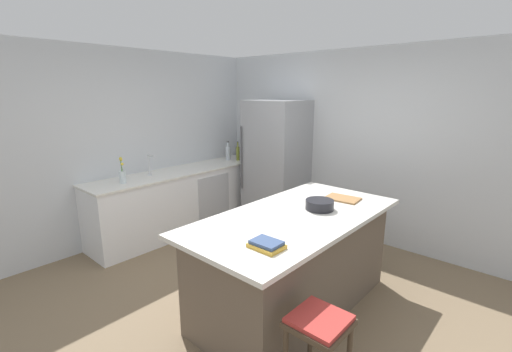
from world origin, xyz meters
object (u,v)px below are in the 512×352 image
Objects in this scene: kitchen_island at (294,261)px; bar_stool at (319,333)px; cookbook_stack at (267,245)px; mixing_bowl at (320,205)px; cutting_board at (343,198)px; olive_oil_bottle at (238,153)px; refrigerator at (276,164)px; flower_vase at (122,175)px; hot_sauce_bottle at (242,154)px; syrup_bottle at (245,152)px; sink_faucet at (149,164)px; soda_bottle at (228,152)px.

kitchen_island is 1.07m from bar_stool.
mixing_bowl is (-0.16, 0.98, 0.02)m from cookbook_stack.
kitchen_island is at bearing -97.63° from cutting_board.
refrigerator is at bearing 3.10° from olive_oil_bottle.
refrigerator reaches higher than flower_vase.
mixing_bowl is (2.42, 0.72, -0.03)m from flower_vase.
flower_vase is 1.06× the size of olive_oil_bottle.
flower_vase is at bearing 174.31° from cookbook_stack.
hot_sauce_bottle is at bearing 137.03° from cookbook_stack.
flower_vase reaches higher than bar_stool.
mixing_bowl is (-0.66, 1.04, 0.46)m from bar_stool.
kitchen_island is 2.96m from syrup_bottle.
kitchen_island is 6.52× the size of flower_vase.
bar_stool is at bearing -38.67° from hot_sauce_bottle.
cookbook_stack is 1.42m from cutting_board.
refrigerator reaches higher than bar_stool.
sink_faucet is at bearing -173.79° from mixing_bowl.
cookbook_stack is (2.56, -2.47, -0.06)m from syrup_bottle.
sink_faucet is 1.25× the size of hot_sauce_bottle.
cookbook_stack is at bearing -14.73° from sink_faucet.
sink_faucet is (-3.18, 0.77, 0.55)m from bar_stool.
cutting_board is at bearing -21.87° from hot_sauce_bottle.
sink_faucet is at bearing -89.95° from soda_bottle.
syrup_bottle reaches higher than kitchen_island.
olive_oil_bottle is 2.71m from mixing_bowl.
hot_sauce_bottle reaches higher than mixing_bowl.
mixing_bowl is at bearing -30.32° from hot_sauce_bottle.
bar_stool is at bearing -35.23° from soda_bottle.
refrigerator is 2.22m from flower_vase.
sink_faucet reaches higher than bar_stool.
kitchen_island is at bearing -46.81° from refrigerator.
kitchen_island is 8.08× the size of mixing_bowl.
refrigerator reaches higher than hot_sauce_bottle.
olive_oil_bottle is (-3.04, 2.34, 0.51)m from bar_stool.
refrigerator is at bearing 140.11° from mixing_bowl.
sink_faucet is 1.68m from hot_sauce_bottle.
bar_stool is at bearing -5.91° from flower_vase.
kitchen_island is at bearing 10.84° from flower_vase.
olive_oil_bottle is at bearing 84.68° from sink_faucet.
soda_bottle is (-3.19, 2.25, 0.52)m from bar_stool.
flower_vase is at bearing -91.19° from olive_oil_bottle.
kitchen_island is 2.26m from refrigerator.
mixing_bowl is (2.38, -1.29, -0.05)m from olive_oil_bottle.
soda_bottle is (-0.15, -0.09, 0.00)m from olive_oil_bottle.
refrigerator is 2.98× the size of bar_stool.
refrigerator is at bearing 133.49° from bar_stool.
cookbook_stack is at bearing -39.13° from soda_bottle.
olive_oil_bottle is 0.87× the size of cutting_board.
sink_faucet is 1.25× the size of cookbook_stack.
mixing_bowl is at bearing -39.89° from refrigerator.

